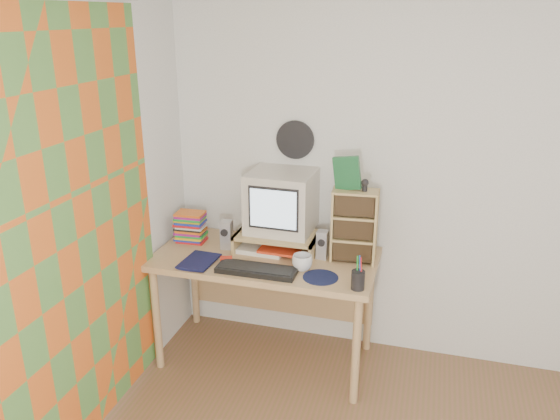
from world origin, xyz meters
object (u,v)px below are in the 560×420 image
Objects in this scene: dvd_stack at (190,223)px; mug at (302,263)px; cd_rack at (354,226)px; diary at (185,257)px; keyboard at (257,270)px; desk at (268,271)px; crt_monitor at (280,203)px.

dvd_stack is 0.86m from mug.
cd_rack is 1.95× the size of diary.
diary is at bearing 175.92° from keyboard.
dvd_stack reaches higher than diary.
desk is 0.55m from diary.
desk is 3.07× the size of cd_rack.
cd_rack is 3.73× the size of mug.
keyboard is 1.82× the size of dvd_stack.
dvd_stack reaches higher than keyboard.
crt_monitor is at bearing 1.98° from dvd_stack.
desk is 11.47× the size of mug.
cd_rack is at bearing 3.20° from desk.
crt_monitor is 0.49m from keyboard.
diary is at bearing -74.77° from dvd_stack.
crt_monitor is 1.75× the size of diary.
crt_monitor is 0.44m from mug.
mug is at bearing -18.14° from dvd_stack.
diary reaches higher than desk.
crt_monitor is 0.49m from cd_rack.
cd_rack reaches higher than keyboard.
crt_monitor is (0.06, 0.09, 0.45)m from desk.
mug is (0.25, 0.11, 0.03)m from keyboard.
cd_rack reaches higher than desk.
keyboard is (0.02, -0.30, 0.15)m from desk.
mug is (0.21, -0.28, -0.27)m from crt_monitor.
mug is (0.27, -0.19, 0.18)m from desk.
keyboard is 0.28m from mug.
keyboard is 3.91× the size of mug.
dvd_stack is (-0.61, -0.05, -0.18)m from crt_monitor.
desk is at bearing 145.10° from mug.
keyboard is at bearing -94.17° from crt_monitor.
keyboard is at bearing -32.92° from dvd_stack.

